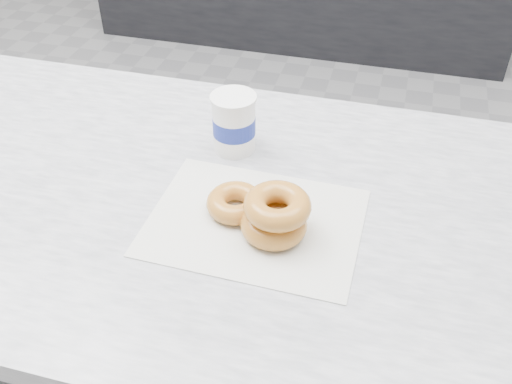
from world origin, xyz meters
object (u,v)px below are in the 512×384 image
counter (79,320)px  coffee_cup (234,122)px  donut_stack (276,215)px  donut_single (235,203)px

counter → coffee_cup: coffee_cup is taller
donut_stack → coffee_cup: 0.25m
counter → donut_single: size_ratio=31.97×
donut_single → coffee_cup: (-0.05, 0.17, 0.04)m
counter → donut_single: (0.40, -0.02, 0.47)m
coffee_cup → counter: bearing=-148.9°
donut_single → donut_stack: bearing=-24.3°
donut_single → coffee_cup: coffee_cup is taller
counter → donut_stack: (0.47, -0.06, 0.49)m
donut_single → counter: bearing=176.9°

